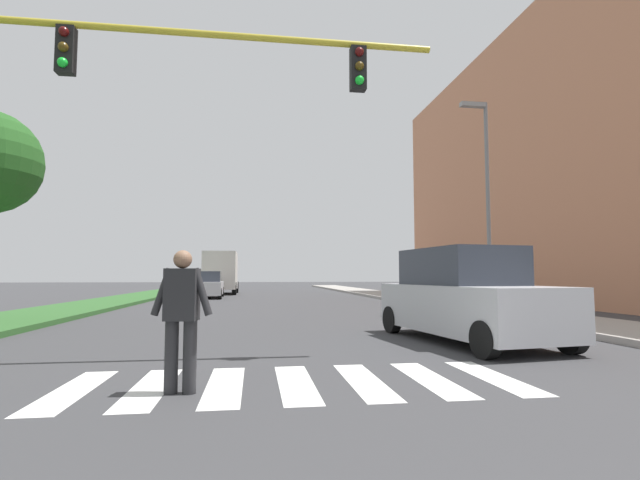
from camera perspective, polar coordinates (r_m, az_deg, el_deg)
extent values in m
plane|color=#38383A|center=(29.15, -6.99, -7.07)|extent=(140.00, 140.00, 0.00)
cube|color=silver|center=(6.60, -28.07, -15.96)|extent=(0.45, 2.20, 0.01)
cube|color=silver|center=(6.36, -20.10, -16.67)|extent=(0.45, 2.20, 0.01)
cube|color=silver|center=(6.24, -11.62, -17.08)|extent=(0.45, 2.20, 0.01)
cube|color=silver|center=(6.26, -2.98, -17.13)|extent=(0.45, 2.20, 0.01)
cube|color=silver|center=(6.40, 5.43, -16.83)|extent=(0.45, 2.20, 0.01)
cube|color=silver|center=(6.66, 13.30, -16.24)|extent=(0.45, 2.20, 0.01)
cube|color=silver|center=(7.03, 20.42, -15.45)|extent=(0.45, 2.20, 0.01)
cube|color=#2D5B28|center=(28.04, -22.74, -6.71)|extent=(3.07, 64.00, 0.15)
cube|color=tan|center=(28.46, 32.29, 8.25)|extent=(10.00, 31.88, 14.55)
cube|color=#9E9991|center=(28.51, 9.94, -6.94)|extent=(3.00, 64.00, 0.15)
cylinder|color=gold|center=(9.05, -16.95, 23.21)|extent=(8.98, 0.12, 0.12)
cube|color=black|center=(9.30, -28.71, 19.73)|extent=(0.28, 0.20, 0.80)
sphere|color=#4C0C0C|center=(9.30, -28.93, 21.48)|extent=(0.16, 0.16, 0.16)
sphere|color=#4C380F|center=(9.19, -28.99, 20.02)|extent=(0.16, 0.16, 0.16)
sphere|color=#19D833|center=(9.09, -29.06, 18.52)|extent=(0.16, 0.16, 0.16)
cube|color=black|center=(8.94, 4.68, 20.19)|extent=(0.28, 0.20, 0.80)
sphere|color=#4C0C0C|center=(8.94, 4.85, 22.02)|extent=(0.16, 0.16, 0.16)
sphere|color=#4C380F|center=(8.83, 4.87, 20.51)|extent=(0.16, 0.16, 0.16)
sphere|color=#19D833|center=(8.73, 4.88, 18.96)|extent=(0.16, 0.16, 0.16)
cylinder|color=slate|center=(17.69, 19.94, 4.06)|extent=(0.14, 0.14, 7.50)
cube|color=gray|center=(18.34, 18.20, 15.49)|extent=(0.90, 0.24, 0.16)
cylinder|color=#262628|center=(5.87, -15.69, -13.64)|extent=(0.18, 0.18, 0.85)
cylinder|color=#262628|center=(5.94, -17.78, -13.49)|extent=(0.18, 0.18, 0.85)
cube|color=#262628|center=(5.83, -16.58, -6.42)|extent=(0.41, 0.30, 0.62)
cylinder|color=#262628|center=(5.76, -14.29, -6.18)|extent=(0.28, 0.13, 0.58)
cylinder|color=#262628|center=(5.91, -18.80, -6.04)|extent=(0.28, 0.13, 0.58)
sphere|color=#8C664C|center=(5.83, -16.49, -2.29)|extent=(0.25, 0.25, 0.22)
cube|color=#B7B7BC|center=(10.33, 17.58, -7.97)|extent=(2.50, 4.81, 0.96)
cube|color=#2D333D|center=(10.50, 16.78, -3.15)|extent=(2.00, 2.73, 0.79)
cylinder|color=black|center=(9.45, 28.42, -10.33)|extent=(0.30, 0.66, 0.64)
cylinder|color=black|center=(8.35, 19.65, -11.46)|extent=(0.30, 0.66, 0.64)
cylinder|color=black|center=(12.38, 16.27, -9.14)|extent=(0.30, 0.66, 0.64)
cylinder|color=black|center=(11.56, 8.83, -9.62)|extent=(0.30, 0.66, 0.64)
cube|color=#B7B7BC|center=(29.67, -13.60, -5.75)|extent=(1.91, 4.64, 0.78)
cube|color=#2D333D|center=(29.43, -13.60, -4.38)|extent=(1.62, 2.11, 0.64)
cylinder|color=black|center=(31.57, -14.85, -6.16)|extent=(0.24, 0.65, 0.64)
cylinder|color=black|center=(31.48, -11.93, -6.22)|extent=(0.24, 0.65, 0.64)
cylinder|color=black|center=(27.91, -15.50, -6.40)|extent=(0.24, 0.65, 0.64)
cylinder|color=black|center=(27.80, -12.20, -6.47)|extent=(0.24, 0.65, 0.64)
cube|color=#B7B7BC|center=(38.06, -11.78, -4.18)|extent=(2.30, 2.00, 2.20)
cube|color=beige|center=(34.97, -12.10, -3.68)|extent=(2.30, 4.20, 2.70)
cylinder|color=black|center=(38.16, -13.38, -5.66)|extent=(0.30, 0.90, 0.90)
cylinder|color=black|center=(38.02, -10.21, -5.71)|extent=(0.30, 0.90, 0.90)
cylinder|color=black|center=(34.03, -14.03, -5.82)|extent=(0.30, 0.90, 0.90)
cylinder|color=black|center=(33.87, -10.48, -5.88)|extent=(0.30, 0.90, 0.90)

